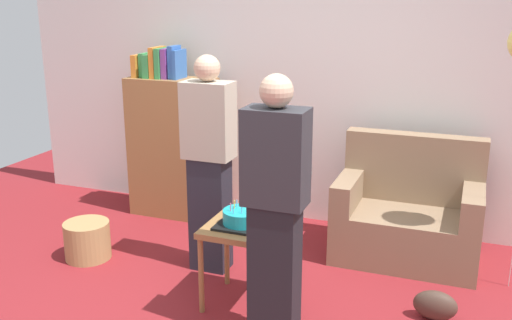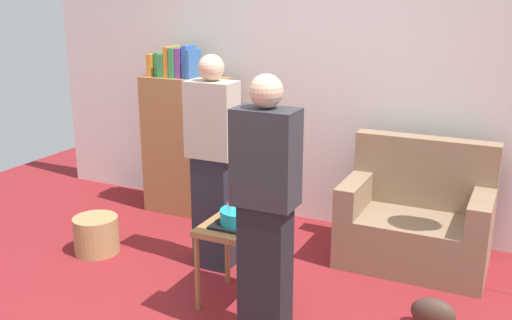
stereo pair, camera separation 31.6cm
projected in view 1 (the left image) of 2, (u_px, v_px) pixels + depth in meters
wall_back at (323, 74)px, 5.15m from camera, size 6.00×0.10×2.70m
couch at (408, 216)px, 4.64m from camera, size 1.10×0.70×0.96m
bookshelf at (173, 143)px, 5.45m from camera, size 0.80×0.36×1.59m
side_table at (243, 237)px, 3.89m from camera, size 0.48×0.48×0.57m
birthday_cake at (243, 218)px, 3.85m from camera, size 0.32×0.32×0.17m
person_blowing_candles at (209, 164)px, 4.31m from camera, size 0.36×0.22×1.63m
person_holding_cake at (275, 212)px, 3.37m from camera, size 0.36×0.22×1.63m
wicker_basket at (87, 240)px, 4.66m from camera, size 0.36×0.36×0.30m
handbag at (435, 305)px, 3.79m from camera, size 0.28×0.14×0.20m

